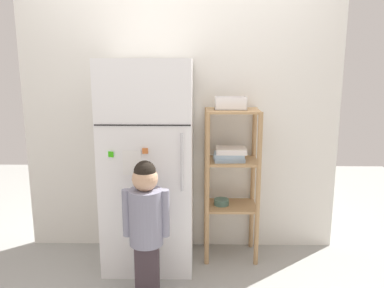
# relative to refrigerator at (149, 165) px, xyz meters

# --- Properties ---
(ground_plane) EXTENTS (6.00, 6.00, 0.00)m
(ground_plane) POSITION_rel_refrigerator_xyz_m (0.23, -0.02, -0.80)
(ground_plane) COLOR #999993
(kitchen_wall_back) EXTENTS (2.61, 0.03, 2.10)m
(kitchen_wall_back) POSITION_rel_refrigerator_xyz_m (0.23, 0.31, 0.25)
(kitchen_wall_back) COLOR silver
(kitchen_wall_back) RESTS_ON ground
(refrigerator) EXTENTS (0.67, 0.59, 1.60)m
(refrigerator) POSITION_rel_refrigerator_xyz_m (0.00, 0.00, 0.00)
(refrigerator) COLOR white
(refrigerator) RESTS_ON ground
(child_standing) EXTENTS (0.31, 0.23, 0.96)m
(child_standing) POSITION_rel_refrigerator_xyz_m (0.04, -0.49, -0.22)
(child_standing) COLOR #3E3237
(child_standing) RESTS_ON ground
(pantry_shelf_unit) EXTENTS (0.43, 0.33, 1.22)m
(pantry_shelf_unit) POSITION_rel_refrigerator_xyz_m (0.64, 0.11, -0.06)
(pantry_shelf_unit) COLOR tan
(pantry_shelf_unit) RESTS_ON ground
(fruit_bin) EXTENTS (0.24, 0.16, 0.10)m
(fruit_bin) POSITION_rel_refrigerator_xyz_m (0.64, 0.12, 0.45)
(fruit_bin) COLOR white
(fruit_bin) RESTS_ON pantry_shelf_unit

